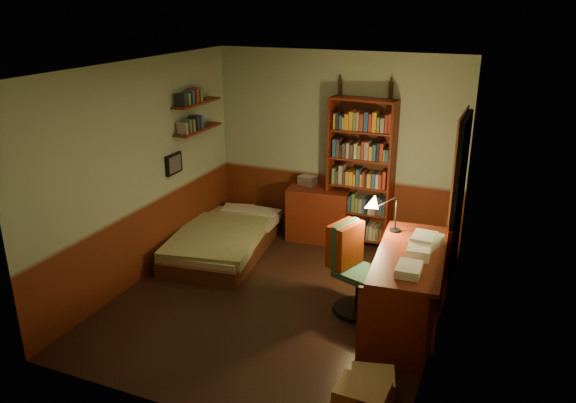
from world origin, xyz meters
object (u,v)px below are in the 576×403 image
at_px(cardboard_box_a, 362,403).
at_px(cardboard_box_b, 372,386).
at_px(dresser, 318,214).
at_px(bookshelf, 361,174).
at_px(bed, 224,232).
at_px(office_chair, 359,270).
at_px(desk, 408,290).
at_px(desk_lamp, 396,209).
at_px(mini_stereo, 308,180).

relative_size(cardboard_box_a, cardboard_box_b, 1.13).
distance_m(dresser, bookshelf, 0.85).
distance_m(bed, office_chair, 2.25).
xyz_separation_m(desk, cardboard_box_a, (-0.06, -1.50, -0.27)).
distance_m(dresser, cardboard_box_b, 3.41).
xyz_separation_m(cardboard_box_a, cardboard_box_b, (0.02, 0.27, -0.03)).
xyz_separation_m(bed, cardboard_box_a, (2.57, -2.39, -0.13)).
distance_m(bookshelf, office_chair, 1.92).
bearing_deg(dresser, bookshelf, 1.59).
bearing_deg(office_chair, cardboard_box_b, -49.19).
relative_size(office_chair, cardboard_box_a, 2.43).
height_order(desk_lamp, cardboard_box_a, desk_lamp).
bearing_deg(office_chair, mini_stereo, 145.03).
relative_size(bed, cardboard_box_a, 4.67).
relative_size(desk_lamp, cardboard_box_a, 1.24).
height_order(office_chair, cardboard_box_b, office_chair).
distance_m(bed, bookshelf, 1.99).
xyz_separation_m(dresser, cardboard_box_b, (1.58, -3.02, -0.25)).
bearing_deg(desk_lamp, bed, 160.46).
height_order(bed, bookshelf, bookshelf).
bearing_deg(mini_stereo, cardboard_box_b, -50.85).
height_order(dresser, cardboard_box_a, dresser).
xyz_separation_m(dresser, mini_stereo, (-0.21, 0.12, 0.44)).
xyz_separation_m(desk_lamp, office_chair, (-0.27, -0.40, -0.60)).
relative_size(dresser, desk_lamp, 1.65).
distance_m(bookshelf, desk_lamp, 1.59).
height_order(bookshelf, cardboard_box_a, bookshelf).
xyz_separation_m(desk, desk_lamp, (-0.27, 0.48, 0.68)).
height_order(bed, mini_stereo, mini_stereo).
bearing_deg(desk, bookshelf, 114.72).
bearing_deg(desk, cardboard_box_b, -96.35).
relative_size(dresser, office_chair, 0.84).
height_order(office_chair, cardboard_box_a, office_chair).
height_order(dresser, mini_stereo, mini_stereo).
relative_size(desk, office_chair, 1.57).
xyz_separation_m(bed, mini_stereo, (0.81, 1.02, 0.53)).
xyz_separation_m(bookshelf, desk_lamp, (0.78, -1.38, 0.09)).
bearing_deg(dresser, desk, -54.82).
xyz_separation_m(office_chair, cardboard_box_a, (0.49, -1.59, -0.35)).
bearing_deg(bookshelf, desk_lamp, -55.45).
xyz_separation_m(bookshelf, desk, (1.05, -1.86, -0.59)).
bearing_deg(mini_stereo, office_chair, -45.32).
bearing_deg(mini_stereo, dresser, -21.01).
height_order(desk, cardboard_box_a, desk).
height_order(mini_stereo, cardboard_box_a, mini_stereo).
bearing_deg(desk, cardboard_box_a, -96.79).
height_order(mini_stereo, desk, mini_stereo).
distance_m(mini_stereo, bookshelf, 0.80).
bearing_deg(bed, office_chair, -28.20).
height_order(bookshelf, desk_lamp, bookshelf).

